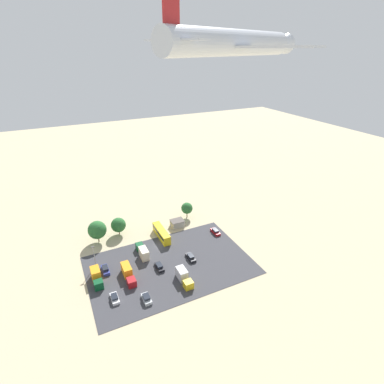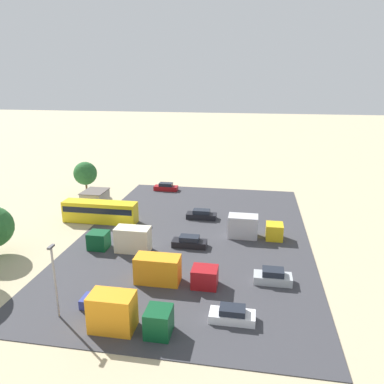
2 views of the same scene
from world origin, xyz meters
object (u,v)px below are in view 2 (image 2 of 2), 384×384
Objects in this scene: parked_car_2 at (273,277)px; parked_truck_2 at (252,228)px; parked_car_3 at (201,215)px; parked_car_0 at (189,242)px; parked_car_4 at (166,187)px; parked_car_5 at (105,301)px; parked_truck_1 at (125,315)px; parked_truck_3 at (171,271)px; shed_building at (95,198)px; parked_car_1 at (232,315)px; parked_truck_0 at (123,240)px; bus at (100,211)px.

parked_truck_2 reaches higher than parked_car_2.
parked_car_2 is 0.87× the size of parked_car_3.
parked_car_0 is 26.81m from parked_car_4.
parked_car_5 is 0.64× the size of parked_truck_1.
parked_car_4 is at bearing -148.59° from parked_car_2.
parked_car_0 is 0.97× the size of parked_car_3.
parked_car_5 is at bearing -44.15° from parked_truck_3.
shed_building is 1.15× the size of parked_car_1.
parked_car_3 is (-18.20, -10.63, -0.05)m from parked_car_2.
parked_truck_2 reaches higher than parked_car_1.
parked_car_0 is 0.98× the size of parked_car_4.
parked_truck_1 reaches higher than parked_car_5.
parked_truck_1 is (15.61, 5.80, 0.11)m from parked_truck_0.
bus is 27.88m from parked_truck_1.
parked_car_5 is at bearing 159.10° from parked_car_0.
parked_car_1 is 12.52m from parked_car_5.
parked_truck_3 reaches higher than parked_car_2.
parked_truck_2 is at bearing 52.85° from parked_car_3.
parked_car_0 is at bearing 177.71° from parked_truck_3.
parked_truck_2 is (10.08, 27.92, 0.24)m from shed_building.
parked_car_3 is at bearing 104.60° from bus.
parked_car_1 is 0.90× the size of parked_car_3.
parked_car_1 is 19.76m from parked_truck_2.
parked_car_2 is 16.99m from parked_truck_1.
parked_truck_3 is at bearing -44.15° from parked_car_5.
bus is 29.72m from parked_car_2.
parked_truck_0 is at bearing -32.65° from parked_car_3.
shed_building is 36.98m from parked_truck_1.
bus is 22.06m from parked_truck_3.
parked_truck_2 is 16.45m from parked_truck_3.
parked_car_3 reaches higher than parked_car_0.
parked_truck_3 is (34.72, 8.91, 0.76)m from parked_car_4.
parked_truck_3 is (-8.59, 2.18, -0.20)m from parked_truck_1.
parked_car_5 reaches higher than parked_car_1.
parked_truck_0 reaches higher than parked_car_2.
shed_building is 1.04× the size of parked_car_4.
parked_car_1 is at bearing -27.47° from parked_car_2.
parked_car_1 is (29.77, 26.51, -0.62)m from shed_building.
parked_car_0 is (6.59, 15.39, -1.14)m from bus.
parked_car_5 is (25.74, -5.85, 0.06)m from parked_car_3.
parked_car_1 is at bearing 107.69° from parked_truck_1.
parked_car_1 is 0.47× the size of parked_truck_3.
parked_car_3 is 0.65× the size of parked_truck_1.
parked_car_0 is at bearing -125.32° from parked_car_2.
parked_truck_3 reaches higher than parked_car_0.
parked_car_5 is at bearing -175.02° from parked_car_4.
parked_car_0 is 0.98× the size of parked_car_5.
parked_truck_0 is (17.13, 11.40, 0.28)m from shed_building.
bus reaches higher than parked_car_4.
parked_truck_1 reaches higher than bus.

